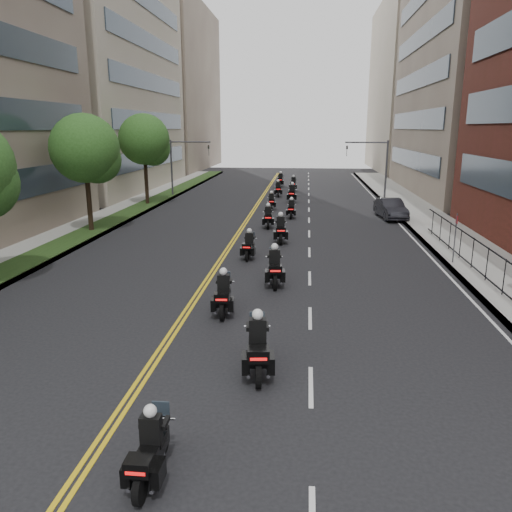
{
  "coord_description": "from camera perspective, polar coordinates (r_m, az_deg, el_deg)",
  "views": [
    {
      "loc": [
        2.95,
        -7.21,
        6.76
      ],
      "look_at": [
        0.88,
        13.24,
        1.45
      ],
      "focal_mm": 35.0,
      "sensor_mm": 36.0,
      "label": 1
    }
  ],
  "objects": [
    {
      "name": "motorcycle_8",
      "position": [
        42.65,
        1.77,
        6.19
      ],
      "size": [
        0.57,
        2.13,
        1.57
      ],
      "rotation": [
        0.0,
        0.0,
        0.08
      ],
      "color": "black",
      "rests_on": "ground"
    },
    {
      "name": "street_trees",
      "position": [
        29.41,
        -23.03,
        10.17
      ],
      "size": [
        4.4,
        38.4,
        7.98
      ],
      "color": "black",
      "rests_on": "ground"
    },
    {
      "name": "grass_strip",
      "position": [
        35.8,
        -17.65,
        3.17
      ],
      "size": [
        2.0,
        90.0,
        0.04
      ],
      "primitive_type": "cube",
      "color": "#1C3312",
      "rests_on": "sidewalk_left"
    },
    {
      "name": "motorcycle_6",
      "position": [
        34.74,
        1.39,
        4.38
      ],
      "size": [
        0.6,
        2.32,
        1.71
      ],
      "rotation": [
        0.0,
        0.0,
        0.07
      ],
      "color": "black",
      "rests_on": "ground"
    },
    {
      "name": "building_left_far",
      "position": [
        89.01,
        -11.08,
        18.23
      ],
      "size": [
        16.0,
        28.0,
        26.0
      ],
      "primitive_type": "cube",
      "color": "#756255",
      "rests_on": "ground"
    },
    {
      "name": "motorcycle_5",
      "position": [
        30.22,
        2.83,
        2.93
      ],
      "size": [
        0.65,
        2.49,
        1.83
      ],
      "rotation": [
        0.0,
        0.0,
        0.07
      ],
      "color": "black",
      "rests_on": "ground"
    },
    {
      "name": "motorcycle_10",
      "position": [
        50.72,
        2.54,
        7.56
      ],
      "size": [
        0.61,
        2.31,
        1.71
      ],
      "rotation": [
        0.0,
        0.0,
        0.08
      ],
      "color": "black",
      "rests_on": "ground"
    },
    {
      "name": "sidewalk_right",
      "position": [
        34.12,
        21.05,
        2.19
      ],
      "size": [
        4.0,
        90.0,
        0.15
      ],
      "primitive_type": "cube",
      "color": "gray",
      "rests_on": "ground"
    },
    {
      "name": "motorcycle_0",
      "position": [
        10.68,
        -11.99,
        -21.0
      ],
      "size": [
        0.48,
        2.11,
        1.56
      ],
      "rotation": [
        0.0,
        0.0,
        0.0
      ],
      "color": "black",
      "rests_on": "ground"
    },
    {
      "name": "parked_sedan",
      "position": [
        39.61,
        15.14,
        5.24
      ],
      "size": [
        2.12,
        4.73,
        1.51
      ],
      "primitive_type": "imported",
      "rotation": [
        0.0,
        0.0,
        0.12
      ],
      "color": "black",
      "rests_on": "ground"
    },
    {
      "name": "traffic_signal_left",
      "position": [
        50.87,
        -8.6,
        10.86
      ],
      "size": [
        4.09,
        0.2,
        5.6
      ],
      "color": "#3F3F44",
      "rests_on": "ground"
    },
    {
      "name": "traffic_signal_right",
      "position": [
        49.75,
        13.61,
        10.54
      ],
      "size": [
        4.09,
        0.2,
        5.6
      ],
      "color": "#3F3F44",
      "rests_on": "ground"
    },
    {
      "name": "motorcycle_1",
      "position": [
        14.22,
        0.2,
        -10.58
      ],
      "size": [
        0.74,
        2.53,
        1.87
      ],
      "rotation": [
        0.0,
        0.0,
        0.12
      ],
      "color": "black",
      "rests_on": "ground"
    },
    {
      "name": "building_left_mid",
      "position": [
        61.44,
        -19.93,
        23.26
      ],
      "size": [
        16.11,
        28.0,
        34.0
      ],
      "color": "#ACA58B",
      "rests_on": "ground"
    },
    {
      "name": "motorcycle_3",
      "position": [
        21.98,
        2.14,
        -1.46
      ],
      "size": [
        0.69,
        2.5,
        1.85
      ],
      "rotation": [
        0.0,
        0.0,
        0.1
      ],
      "color": "black",
      "rests_on": "ground"
    },
    {
      "name": "building_right_tan",
      "position": [
        58.82,
        25.94,
        21.17
      ],
      "size": [
        15.11,
        28.0,
        30.0
      ],
      "color": "#756255",
      "rests_on": "ground"
    },
    {
      "name": "motorcycle_12",
      "position": [
        59.37,
        2.81,
        8.61
      ],
      "size": [
        0.57,
        2.46,
        1.81
      ],
      "rotation": [
        0.0,
        0.0,
        -0.02
      ],
      "color": "black",
      "rests_on": "ground"
    },
    {
      "name": "sidewalk_left",
      "position": [
        36.14,
        -18.8,
        3.03
      ],
      "size": [
        4.0,
        90.0,
        0.15
      ],
      "primitive_type": "cube",
      "color": "gray",
      "rests_on": "ground"
    },
    {
      "name": "motorcycle_11",
      "position": [
        55.17,
        4.29,
        8.12
      ],
      "size": [
        0.56,
        2.4,
        1.77
      ],
      "rotation": [
        0.0,
        0.0,
        -0.04
      ],
      "color": "black",
      "rests_on": "ground"
    },
    {
      "name": "motorcycle_9",
      "position": [
        46.83,
        4.15,
        7.05
      ],
      "size": [
        0.59,
        2.55,
        1.88
      ],
      "rotation": [
        0.0,
        0.0,
        -0.02
      ],
      "color": "black",
      "rests_on": "ground"
    },
    {
      "name": "building_right_far",
      "position": [
        87.43,
        18.95,
        17.82
      ],
      "size": [
        15.0,
        28.0,
        26.0
      ],
      "primitive_type": "cube",
      "color": "#ACA58B",
      "rests_on": "ground"
    },
    {
      "name": "motorcycle_7",
      "position": [
        38.64,
        4.06,
        5.3
      ],
      "size": [
        0.5,
        2.16,
        1.59
      ],
      "rotation": [
        0.0,
        0.0,
        -0.01
      ],
      "color": "black",
      "rests_on": "ground"
    },
    {
      "name": "motorcycle_4",
      "position": [
        26.47,
        -0.81,
        1.08
      ],
      "size": [
        0.51,
        2.17,
        1.6
      ],
      "rotation": [
        0.0,
        0.0,
        -0.03
      ],
      "color": "black",
      "rests_on": "ground"
    },
    {
      "name": "motorcycle_2",
      "position": [
        18.66,
        -3.74,
        -4.56
      ],
      "size": [
        0.63,
        2.35,
        1.73
      ],
      "rotation": [
        0.0,
        0.0,
        0.09
      ],
      "color": "black",
      "rests_on": "ground"
    }
  ]
}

